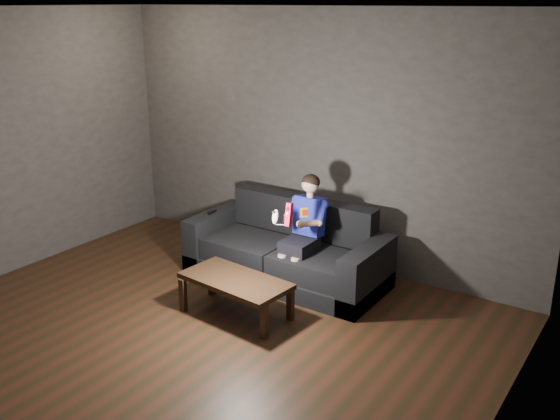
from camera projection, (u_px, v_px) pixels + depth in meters
The scene contains 10 objects.
floor at pixel (159, 356), 5.07m from camera, with size 5.00×5.00×0.00m, color black.
back_wall at pixel (318, 139), 6.61m from camera, with size 5.00×0.04×2.70m, color #36322F.
right_wall at pixel (484, 277), 3.33m from camera, with size 0.04×5.00×2.70m, color #36322F.
ceiling at pixel (134, 8), 4.21m from camera, with size 5.00×5.00×0.02m, color white.
sofa at pixel (287, 255), 6.42m from camera, with size 2.06×0.89×0.80m.
child at pixel (304, 222), 6.12m from camera, with size 0.43×0.53×1.05m.
wii_remote_red at pixel (289, 214), 5.69m from camera, with size 0.05×0.08×0.22m.
nunchuk_white at pixel (275, 217), 5.79m from camera, with size 0.06×0.09×0.15m.
wii_remote_black at pixel (212, 212), 6.75m from camera, with size 0.06×0.14×0.03m.
coffee_table at pixel (236, 283), 5.64m from camera, with size 1.05×0.60×0.37m.
Camera 1 is at (3.28, -3.13, 2.75)m, focal length 40.00 mm.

